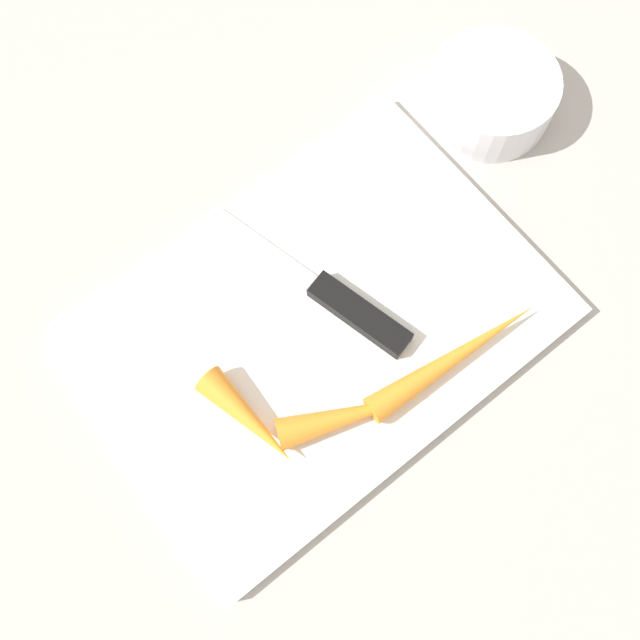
# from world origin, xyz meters

# --- Properties ---
(ground_plane) EXTENTS (1.40, 1.40, 0.00)m
(ground_plane) POSITION_xyz_m (0.00, 0.00, 0.00)
(ground_plane) COLOR #ADA8A0
(cutting_board) EXTENTS (0.36, 0.26, 0.01)m
(cutting_board) POSITION_xyz_m (0.00, 0.00, 0.01)
(cutting_board) COLOR white
(cutting_board) RESTS_ON ground_plane
(knife) EXTENTS (0.07, 0.20, 0.01)m
(knife) POSITION_xyz_m (0.02, -0.00, 0.02)
(knife) COLOR #B7B7BC
(knife) RESTS_ON cutting_board
(carrot_longest) EXTENTS (0.16, 0.04, 0.02)m
(carrot_longest) POSITION_xyz_m (0.06, -0.09, 0.02)
(carrot_longest) COLOR orange
(carrot_longest) RESTS_ON cutting_board
(carrot_medium) EXTENTS (0.11, 0.07, 0.03)m
(carrot_medium) POSITION_xyz_m (-0.03, -0.08, 0.02)
(carrot_medium) COLOR orange
(carrot_medium) RESTS_ON cutting_board
(carrot_shortest) EXTENTS (0.04, 0.09, 0.03)m
(carrot_shortest) POSITION_xyz_m (-0.09, -0.03, 0.02)
(carrot_shortest) COLOR orange
(carrot_shortest) RESTS_ON cutting_board
(small_bowl) EXTENTS (0.11, 0.11, 0.04)m
(small_bowl) POSITION_xyz_m (0.25, 0.07, 0.02)
(small_bowl) COLOR silver
(small_bowl) RESTS_ON ground_plane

